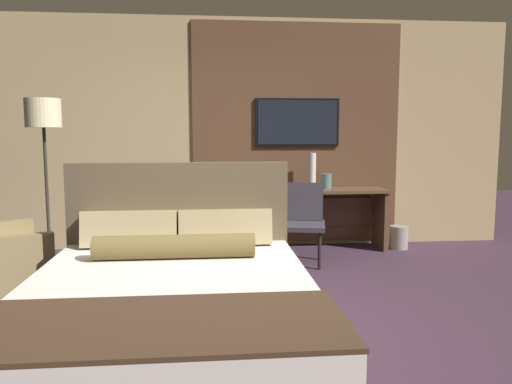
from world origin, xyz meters
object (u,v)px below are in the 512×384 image
book (295,188)px  floor_lamp (44,127)px  desk_chair (300,216)px  bed (171,310)px  waste_bin (399,237)px  tv (297,122)px  vase_tall (312,171)px  desk (299,207)px  vase_short (326,181)px

book → floor_lamp: bearing=-164.1°
desk_chair → book: (0.03, 0.53, 0.25)m
bed → waste_bin: size_ratio=7.94×
tv → floor_lamp: (-2.70, -1.02, -0.08)m
vase_tall → desk: bearing=-170.8°
waste_bin → bed: bearing=-132.8°
tv → floor_lamp: tv is taller
vase_tall → waste_bin: size_ratio=1.54×
bed → vase_short: bearing=60.1°
desk_chair → floor_lamp: floor_lamp is taller
bed → desk: bearing=65.0°
floor_lamp → desk: bearing=16.9°
floor_lamp → vase_tall: 3.02m
bed → desk_chair: (1.24, 2.27, 0.19)m
floor_lamp → book: floor_lamp is taller
bed → floor_lamp: floor_lamp is taller
desk → tv: bearing=90.0°
floor_lamp → vase_tall: bearing=16.5°
bed → vase_short: (1.67, 2.91, 0.51)m
tv → vase_tall: tv is taller
bed → book: 3.11m
tv → book: (-0.07, -0.27, -0.79)m
desk → book: (-0.07, -0.07, 0.24)m
tv → waste_bin: size_ratio=3.71×
book → vase_tall: bearing=23.2°
tv → floor_lamp: 2.88m
desk → vase_short: vase_short is taller
desk → vase_short: (0.33, 0.04, 0.32)m
desk → waste_bin: (1.22, -0.11, -0.37)m
desk → waste_bin: size_ratio=7.39×
vase_short → book: vase_short is taller
vase_short → book: (-0.40, -0.11, -0.07)m
waste_bin → book: bearing=178.4°
floor_lamp → vase_short: size_ratio=9.81×
desk → waste_bin: bearing=-5.0°
vase_short → bed: bearing=-119.9°
floor_lamp → vase_tall: (2.85, 0.84, -0.51)m
tv → desk_chair: tv is taller
bed → vase_tall: size_ratio=5.14×
desk_chair → floor_lamp: size_ratio=0.50×
desk_chair → vase_short: 0.83m
floor_lamp → vase_short: floor_lamp is taller
desk_chair → floor_lamp: 2.78m
desk_chair → desk: bearing=92.8°
bed → desk_chair: size_ratio=2.56×
desk_chair → book: size_ratio=3.53×
bed → desk: size_ratio=1.08×
desk_chair → waste_bin: size_ratio=3.10×
vase_tall → floor_lamp: bearing=-163.5°
bed → floor_lamp: 2.72m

